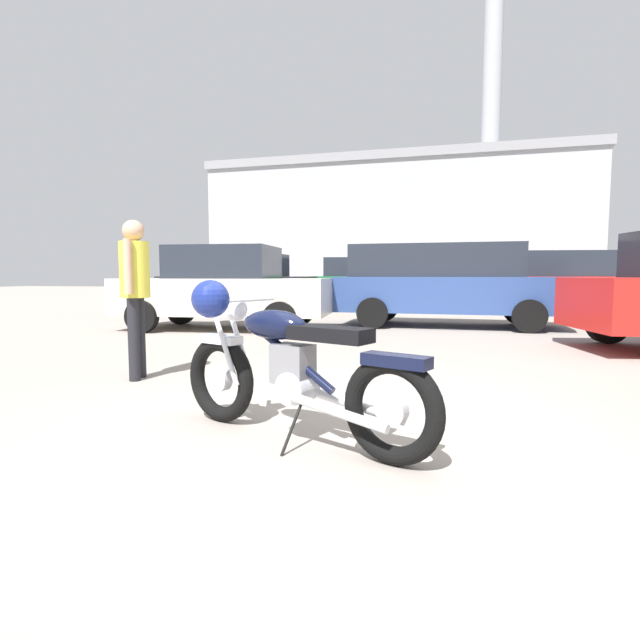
% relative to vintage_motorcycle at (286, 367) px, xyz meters
% --- Properties ---
extents(ground_plane, '(80.00, 80.00, 0.00)m').
position_rel_vintage_motorcycle_xyz_m(ground_plane, '(0.38, 0.39, -0.49)').
color(ground_plane, gray).
extents(vintage_motorcycle, '(1.94, 0.96, 1.07)m').
position_rel_vintage_motorcycle_xyz_m(vintage_motorcycle, '(0.00, 0.00, 0.00)').
color(vintage_motorcycle, black).
rests_on(vintage_motorcycle, ground_plane).
extents(bystander, '(0.30, 0.45, 1.66)m').
position_rel_vintage_motorcycle_xyz_m(bystander, '(-2.08, 1.53, 0.53)').
color(bystander, black).
rests_on(bystander, ground_plane).
extents(blue_hatchback_right, '(4.78, 2.15, 1.74)m').
position_rel_vintage_motorcycle_xyz_m(blue_hatchback_right, '(1.21, 7.86, 0.45)').
color(blue_hatchback_right, black).
rests_on(blue_hatchback_right, ground_plane).
extents(white_estate_far, '(4.29, 2.11, 1.67)m').
position_rel_vintage_motorcycle_xyz_m(white_estate_far, '(-3.13, 6.29, 0.34)').
color(white_estate_far, black).
rests_on(white_estate_far, ground_plane).
extents(red_hatchback_near, '(4.79, 2.17, 1.74)m').
position_rel_vintage_motorcycle_xyz_m(red_hatchback_near, '(-5.04, 11.45, 0.45)').
color(red_hatchback_near, black).
rests_on(red_hatchback_near, ground_plane).
extents(silver_sedan_mid, '(4.15, 2.38, 1.78)m').
position_rel_vintage_motorcycle_xyz_m(silver_sedan_mid, '(-1.84, 16.37, 0.43)').
color(silver_sedan_mid, black).
rests_on(silver_sedan_mid, ground_plane).
extents(pale_sedan_back, '(4.05, 2.14, 1.78)m').
position_rel_vintage_motorcycle_xyz_m(pale_sedan_back, '(4.82, 12.46, 0.43)').
color(pale_sedan_back, black).
rests_on(pale_sedan_back, ground_plane).
extents(industrial_building, '(23.17, 9.53, 17.58)m').
position_rel_vintage_motorcycle_xyz_m(industrial_building, '(-1.21, 29.63, 3.66)').
color(industrial_building, '#9EA0A8').
rests_on(industrial_building, ground_plane).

